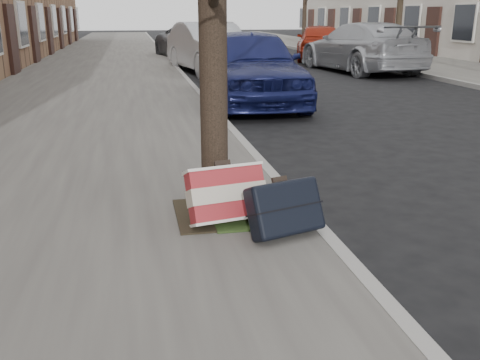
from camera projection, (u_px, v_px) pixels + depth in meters
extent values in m
cube|color=#67645E|center=(102.00, 70.00, 17.42)|extent=(5.00, 70.00, 0.12)
cube|color=slate|center=(424.00, 64.00, 19.57)|extent=(4.00, 70.00, 0.12)
cube|color=black|center=(224.00, 213.00, 4.81)|extent=(0.85, 0.85, 0.02)
cube|color=maroon|center=(227.00, 195.00, 4.54)|extent=(0.71, 0.47, 0.50)
cube|color=black|center=(285.00, 208.00, 4.27)|extent=(0.69, 0.52, 0.48)
imported|color=#13184A|center=(250.00, 66.00, 11.16)|extent=(2.01, 4.70, 1.58)
imported|color=#A9ACB1|center=(210.00, 48.00, 17.00)|extent=(2.48, 5.02, 1.58)
imported|color=#343539|center=(190.00, 43.00, 22.11)|extent=(2.83, 5.03, 1.33)
imported|color=#9C9FA4|center=(361.00, 47.00, 17.30)|extent=(2.83, 5.65, 1.57)
imported|color=maroon|center=(319.00, 42.00, 21.58)|extent=(2.90, 4.65, 1.48)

